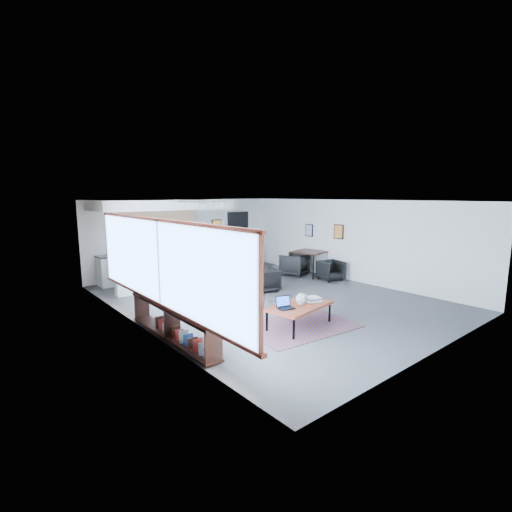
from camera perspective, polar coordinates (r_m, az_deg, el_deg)
room at (r=9.78m, az=1.77°, el=0.84°), size 7.02×9.02×2.62m
window at (r=7.12m, az=-14.64°, el=-1.42°), size 0.10×5.95×1.66m
console at (r=7.35m, az=-12.60°, el=-10.12°), size 0.35×3.00×0.80m
kitchenette at (r=12.21m, az=-14.14°, el=2.64°), size 4.20×1.96×2.60m
doorway at (r=14.65m, az=-2.87°, el=2.81°), size 1.10×0.12×2.15m
track_light at (r=11.10m, az=-8.12°, el=8.14°), size 1.60×0.07×0.15m
wall_art_lower at (r=12.54m, az=12.58°, el=3.66°), size 0.03×0.38×0.48m
wall_art_upper at (r=13.37m, az=8.18°, el=3.92°), size 0.03×0.34×0.44m
kilim_rug at (r=8.03m, az=6.65°, el=-10.68°), size 2.46×1.80×0.01m
coffee_table at (r=7.89m, az=6.71°, el=-7.73°), size 1.56×1.00×0.47m
laptop at (r=7.63m, az=4.40°, el=-7.47°), size 0.38×0.34×0.24m
ceramic_pot at (r=7.85m, az=7.08°, el=-6.59°), size 0.26×0.26×0.26m
book_stack at (r=8.16m, az=8.70°, el=-6.57°), size 0.39×0.34×0.10m
coaster at (r=7.83m, az=8.05°, el=-7.59°), size 0.12×0.12×0.01m
armchair_left at (r=9.88m, az=-5.29°, el=-4.41°), size 0.80×0.75×0.81m
armchair_right at (r=10.70m, az=1.38°, el=-3.52°), size 0.84×0.81×0.73m
floor_lamp at (r=10.19m, az=-3.35°, el=2.31°), size 0.56×0.56×1.72m
dining_table at (r=12.81m, az=8.21°, el=0.41°), size 1.17×1.17×0.85m
dining_chair_near at (r=12.29m, az=11.44°, el=-2.29°), size 0.70×0.67×0.61m
dining_chair_far at (r=12.86m, az=5.90°, el=-1.41°), size 0.86×0.84×0.71m
microwave at (r=12.83m, az=-13.17°, el=1.72°), size 0.51×0.31×0.33m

